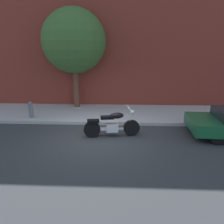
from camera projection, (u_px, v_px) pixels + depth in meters
name	position (u px, v px, depth m)	size (l,w,h in m)	color
ground_plane	(98.00, 138.00, 7.93)	(60.00, 60.00, 0.00)	#303335
sidewalk	(104.00, 113.00, 10.73)	(19.35, 3.04, 0.14)	#AAAAAA
building_facade	(106.00, 14.00, 11.04)	(19.35, 0.50, 9.81)	maroon
motorcycle	(112.00, 125.00, 7.99)	(2.11, 0.70, 1.11)	black
street_tree	(74.00, 41.00, 10.79)	(3.24, 3.24, 5.18)	brown
fire_hydrant	(31.00, 111.00, 9.76)	(0.20, 0.20, 0.91)	slate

